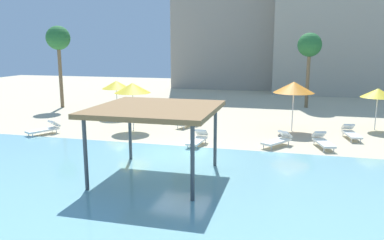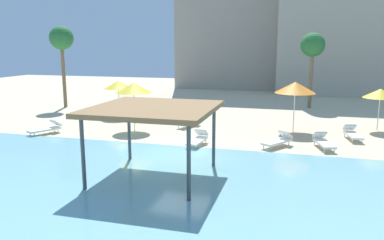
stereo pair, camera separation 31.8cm
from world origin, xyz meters
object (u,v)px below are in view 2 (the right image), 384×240
object	(u,v)px
beach_umbrella_yellow_1	(134,88)
lounge_chair_5	(323,141)
shade_pavilion	(154,111)
palm_tree_0	(61,40)
lounge_chair_4	(352,133)
lounge_chair_1	(169,116)
lounge_chair_0	(47,128)
palm_tree_1	(313,47)
beach_umbrella_yellow_0	(380,93)
lounge_chair_6	(279,140)
lounge_chair_2	(198,139)
beach_umbrella_orange_2	(295,87)
beach_umbrella_yellow_3	(118,85)
lounge_chair_3	(190,121)

from	to	relation	value
beach_umbrella_yellow_1	lounge_chair_5	size ratio (longest dim) A/B	1.43
shade_pavilion	lounge_chair_5	bearing A→B (deg)	43.85
lounge_chair_5	palm_tree_0	bearing A→B (deg)	-127.01
lounge_chair_4	lounge_chair_1	bearing A→B (deg)	-110.59
lounge_chair_0	palm_tree_1	world-z (taller)	palm_tree_1
beach_umbrella_yellow_0	lounge_chair_6	xyz separation A→B (m)	(-5.53, -5.37, -1.91)
lounge_chair_1	lounge_chair_0	bearing A→B (deg)	-63.65
lounge_chair_2	lounge_chair_4	world-z (taller)	same
beach_umbrella_orange_2	lounge_chair_4	distance (m)	4.05
beach_umbrella_orange_2	lounge_chair_0	xyz separation A→B (m)	(-13.72, -4.46, -2.28)
lounge_chair_1	beach_umbrella_yellow_3	bearing A→B (deg)	-116.25
lounge_chair_6	lounge_chair_3	bearing A→B (deg)	-88.37
lounge_chair_3	shade_pavilion	bearing A→B (deg)	28.16
lounge_chair_2	lounge_chair_3	xyz separation A→B (m)	(-1.60, 4.31, 0.00)
beach_umbrella_yellow_0	palm_tree_0	bearing A→B (deg)	173.07
lounge_chair_3	palm_tree_1	xyz separation A→B (m)	(7.40, 9.62, 4.59)
beach_umbrella_orange_2	shade_pavilion	bearing A→B (deg)	-117.25
beach_umbrella_yellow_3	lounge_chair_0	size ratio (longest dim) A/B	1.31
lounge_chair_6	lounge_chair_1	bearing A→B (deg)	-89.43
lounge_chair_5	lounge_chair_6	distance (m)	2.17
lounge_chair_6	palm_tree_0	distance (m)	20.09
lounge_chair_5	beach_umbrella_orange_2	bearing A→B (deg)	-172.36
lounge_chair_3	palm_tree_0	size ratio (longest dim) A/B	0.30
beach_umbrella_orange_2	lounge_chair_6	bearing A→B (deg)	-99.79
beach_umbrella_yellow_1	lounge_chair_3	size ratio (longest dim) A/B	1.43
lounge_chair_2	beach_umbrella_orange_2	bearing A→B (deg)	140.47
lounge_chair_4	shade_pavilion	bearing A→B (deg)	-52.99
beach_umbrella_yellow_1	beach_umbrella_orange_2	world-z (taller)	beach_umbrella_orange_2
lounge_chair_3	lounge_chair_5	world-z (taller)	same
lounge_chair_0	shade_pavilion	bearing A→B (deg)	84.86
beach_umbrella_yellow_0	lounge_chair_4	distance (m)	3.77
lounge_chair_0	beach_umbrella_yellow_3	bearing A→B (deg)	-168.73
shade_pavilion	beach_umbrella_orange_2	bearing A→B (deg)	62.75
shade_pavilion	lounge_chair_4	distance (m)	12.08
beach_umbrella_yellow_3	lounge_chair_6	xyz separation A→B (m)	(11.41, -5.40, -1.96)
lounge_chair_1	lounge_chair_2	xyz separation A→B (m)	(3.51, -5.68, 0.00)
palm_tree_1	lounge_chair_1	bearing A→B (deg)	-138.47
beach_umbrella_yellow_1	beach_umbrella_orange_2	distance (m)	9.50
beach_umbrella_yellow_3	lounge_chair_2	size ratio (longest dim) A/B	1.32
beach_umbrella_yellow_0	lounge_chair_0	xyz separation A→B (m)	(-18.58, -6.00, -1.91)
shade_pavilion	beach_umbrella_yellow_1	distance (m)	8.75
lounge_chair_2	lounge_chair_5	size ratio (longest dim) A/B	0.98
beach_umbrella_yellow_1	lounge_chair_3	xyz separation A→B (m)	(3.00, 1.78, -2.21)
lounge_chair_4	lounge_chair_6	size ratio (longest dim) A/B	1.03
beach_umbrella_yellow_3	lounge_chair_1	bearing A→B (deg)	-8.00
beach_umbrella_yellow_0	beach_umbrella_yellow_1	bearing A→B (deg)	-165.42
beach_umbrella_orange_2	palm_tree_0	bearing A→B (deg)	166.62
lounge_chair_1	lounge_chair_6	xyz separation A→B (m)	(7.50, -4.85, 0.00)
beach_umbrella_orange_2	lounge_chair_3	bearing A→B (deg)	-176.73
beach_umbrella_yellow_0	lounge_chair_4	world-z (taller)	beach_umbrella_yellow_0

